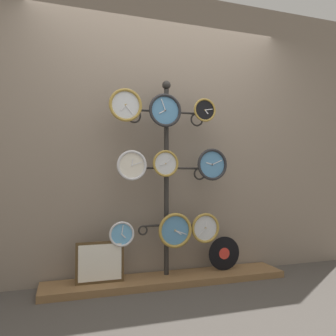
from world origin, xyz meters
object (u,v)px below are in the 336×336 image
object	(u,v)px
display_stand	(166,207)
clock_top_right	(205,110)
clock_top_left	(126,105)
clock_middle_right	(212,165)
clock_bottom_right	(205,228)
clock_middle_center	(166,164)
clock_bottom_center	(175,230)
picture_frame	(100,262)
vinyl_record	(224,253)
clock_top_center	(165,110)
clock_bottom_left	(122,234)
clock_middle_left	(132,165)

from	to	relation	value
display_stand	clock_top_right	xyz separation A→B (m)	(0.35, -0.08, 0.90)
clock_top_right	clock_top_left	bearing A→B (deg)	-179.63
clock_middle_right	clock_bottom_right	world-z (taller)	clock_middle_right
clock_middle_center	clock_bottom_center	size ratio (longest dim) A/B	0.77
display_stand	picture_frame	bearing A→B (deg)	-173.32
clock_bottom_right	clock_middle_center	bearing A→B (deg)	-178.99
clock_middle_center	clock_bottom_center	bearing A→B (deg)	-12.25
clock_top_left	vinyl_record	distance (m)	1.67
display_stand	clock_top_center	world-z (taller)	display_stand
clock_bottom_center	picture_frame	world-z (taller)	clock_bottom_center
clock_bottom_left	vinyl_record	world-z (taller)	clock_bottom_left
display_stand	clock_top_left	xyz separation A→B (m)	(-0.40, -0.09, 0.90)
clock_top_left	clock_top_center	bearing A→B (deg)	-2.39
clock_middle_right	vinyl_record	size ratio (longest dim) A/B	0.94
clock_bottom_left	clock_bottom_center	bearing A→B (deg)	-4.34
clock_middle_left	vinyl_record	xyz separation A→B (m)	(0.91, 0.05, -0.84)
clock_middle_center	vinyl_record	size ratio (longest dim) A/B	0.75
display_stand	clock_top_center	bearing A→B (deg)	-113.17
clock_top_right	vinyl_record	distance (m)	1.38
clock_middle_center	clock_middle_right	world-z (taller)	clock_middle_right
clock_middle_left	display_stand	bearing A→B (deg)	15.28
clock_top_left	clock_bottom_center	world-z (taller)	clock_top_left
clock_top_right	clock_bottom_center	size ratio (longest dim) A/B	0.71
picture_frame	clock_middle_center	bearing A→B (deg)	-2.44
display_stand	clock_bottom_right	size ratio (longest dim) A/B	6.66
clock_top_center	picture_frame	distance (m)	1.44
clock_top_right	clock_middle_center	distance (m)	0.64
clock_bottom_center	clock_top_right	bearing A→B (deg)	5.59
clock_top_center	clock_middle_right	distance (m)	0.67
clock_bottom_center	clock_middle_center	bearing A→B (deg)	167.75
clock_middle_right	clock_bottom_center	distance (m)	0.71
display_stand	clock_bottom_right	bearing A→B (deg)	-14.18
clock_bottom_left	clock_bottom_center	size ratio (longest dim) A/B	0.70
clock_middle_center	clock_bottom_right	size ratio (longest dim) A/B	0.87
clock_middle_left	clock_bottom_left	xyz separation A→B (m)	(-0.08, 0.02, -0.59)
picture_frame	clock_middle_left	bearing A→B (deg)	-4.93
clock_bottom_right	picture_frame	bearing A→B (deg)	178.95
display_stand	clock_middle_left	bearing A→B (deg)	-164.72
clock_top_center	clock_middle_right	xyz separation A→B (m)	(0.47, 0.02, -0.48)
display_stand	vinyl_record	bearing A→B (deg)	-4.23
clock_bottom_right	vinyl_record	xyz separation A→B (m)	(0.22, 0.05, -0.26)
clock_top_right	clock_middle_right	size ratio (longest dim) A/B	0.73
display_stand	clock_top_right	bearing A→B (deg)	-13.51
clock_top_left	clock_bottom_center	size ratio (longest dim) A/B	0.93
clock_bottom_right	vinyl_record	bearing A→B (deg)	12.10
display_stand	clock_middle_left	xyz separation A→B (m)	(-0.34, -0.09, 0.38)
clock_top_left	clock_bottom_center	distance (m)	1.19
clock_top_right	picture_frame	distance (m)	1.66
clock_middle_left	picture_frame	bearing A→B (deg)	175.07
clock_middle_center	clock_bottom_right	world-z (taller)	clock_middle_center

